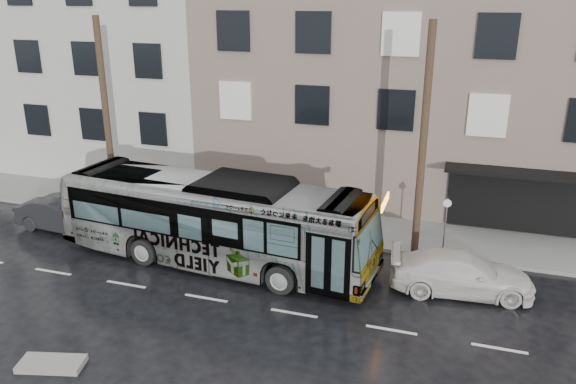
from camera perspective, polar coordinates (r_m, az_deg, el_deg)
name	(u,v)px	position (r m, az deg, el deg)	size (l,w,h in m)	color
ground	(234,267)	(21.99, -5.46, -7.58)	(120.00, 120.00, 0.00)	black
sidewalk	(276,220)	(26.11, -1.25, -2.84)	(90.00, 3.60, 0.15)	gray
building_taupe	(412,84)	(31.10, 12.45, 10.70)	(20.00, 12.00, 11.00)	#76675B
building_grey	(64,27)	(41.37, -21.83, 15.33)	(26.00, 15.00, 16.00)	#AFAEA5
utility_pole_front	(423,143)	(21.93, 13.56, 4.88)	(0.30, 0.30, 9.00)	#493724
utility_pole_rear	(107,119)	(26.80, -17.95, 7.04)	(0.30, 0.30, 9.00)	#493724
sign_post	(445,227)	(22.90, 15.66, -3.41)	(0.06, 0.06, 2.40)	slate
bus	(214,220)	(21.76, -7.48, -2.87)	(2.96, 12.67, 3.53)	#B2B2B2
white_sedan	(461,273)	(20.78, 17.20, -7.90)	(2.01, 4.93, 1.43)	silver
dark_sedan	(64,215)	(26.83, -21.77, -2.15)	(1.55, 4.45, 1.47)	black
slush_pile	(52,364)	(17.86, -22.89, -15.78)	(1.80, 0.80, 0.18)	gray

